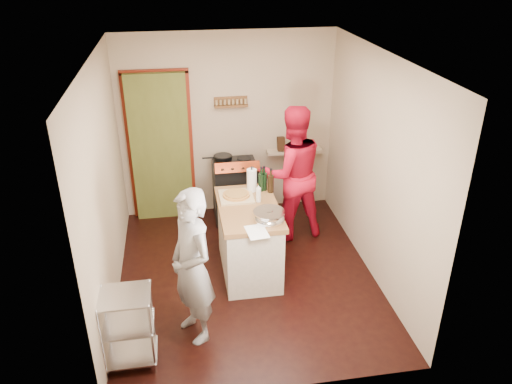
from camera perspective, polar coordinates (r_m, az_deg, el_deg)
floor at (r=6.12m, az=-1.09°, el=-9.44°), size 3.50×3.50×0.00m
back_wall at (r=7.12m, az=-8.40°, el=6.03°), size 3.00×0.44×2.60m
left_wall at (r=5.47m, az=-16.94°, el=0.54°), size 0.04×3.50×2.60m
right_wall at (r=5.84m, az=13.54°, el=2.64°), size 0.04×3.50×2.60m
ceiling at (r=5.05m, az=-1.35°, el=15.30°), size 3.00×3.50×0.02m
stove at (r=7.10m, az=-2.41°, el=0.24°), size 0.60×0.63×1.00m
wire_shelving at (r=4.90m, az=-14.44°, el=-14.56°), size 0.48×0.40×0.80m
island at (r=5.95m, az=-0.77°, el=-5.17°), size 0.70×1.32×1.19m
person_stripe at (r=4.87m, az=-7.32°, el=-8.54°), size 0.61×0.70×1.63m
person_red at (r=6.52m, az=4.09°, el=2.16°), size 0.97×0.81×1.82m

